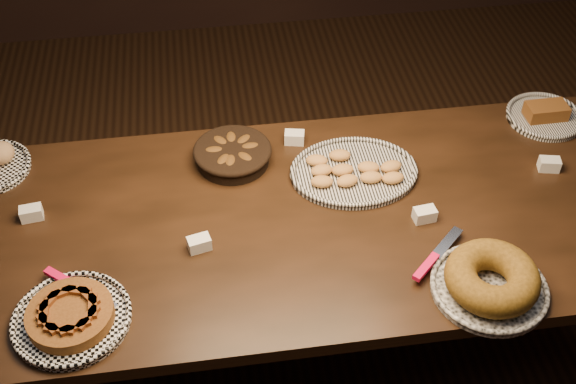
{
  "coord_description": "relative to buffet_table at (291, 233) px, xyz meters",
  "views": [
    {
      "loc": [
        -0.25,
        -1.62,
        2.42
      ],
      "look_at": [
        -0.0,
        0.05,
        0.82
      ],
      "focal_mm": 45.0,
      "sensor_mm": 36.0,
      "label": 1
    }
  ],
  "objects": [
    {
      "name": "ground",
      "position": [
        0.0,
        0.0,
        -0.68
      ],
      "size": [
        5.0,
        5.0,
        0.0
      ],
      "primitive_type": "plane",
      "color": "black",
      "rests_on": "ground"
    },
    {
      "name": "buffet_table",
      "position": [
        0.0,
        0.0,
        0.0
      ],
      "size": [
        2.4,
        1.0,
        0.75
      ],
      "color": "black",
      "rests_on": "ground"
    },
    {
      "name": "apple_tart_plate",
      "position": [
        -0.68,
        -0.32,
        0.1
      ],
      "size": [
        0.34,
        0.36,
        0.06
      ],
      "rotation": [
        0.0,
        0.0,
        0.04
      ],
      "color": "white",
      "rests_on": "buffet_table"
    },
    {
      "name": "madeleine_platter",
      "position": [
        0.24,
        0.17,
        0.09
      ],
      "size": [
        0.44,
        0.36,
        0.05
      ],
      "rotation": [
        0.0,
        0.0,
        -0.21
      ],
      "color": "black",
      "rests_on": "buffet_table"
    },
    {
      "name": "bundt_cake_plate",
      "position": [
        0.53,
        -0.38,
        0.12
      ],
      "size": [
        0.39,
        0.42,
        0.11
      ],
      "rotation": [
        0.0,
        0.0,
        -0.2
      ],
      "color": "black",
      "rests_on": "buffet_table"
    },
    {
      "name": "croissant_basket",
      "position": [
        -0.16,
        0.3,
        0.11
      ],
      "size": [
        0.32,
        0.32,
        0.07
      ],
      "rotation": [
        0.0,
        0.0,
        0.32
      ],
      "color": "black",
      "rests_on": "buffet_table"
    },
    {
      "name": "loaf_plate",
      "position": [
        1.02,
        0.38,
        0.09
      ],
      "size": [
        0.29,
        0.29,
        0.07
      ],
      "rotation": [
        0.0,
        0.0,
        0.01
      ],
      "color": "black",
      "rests_on": "buffet_table"
    },
    {
      "name": "tent_cards",
      "position": [
        0.06,
        0.09,
        0.1
      ],
      "size": [
        1.83,
        0.53,
        0.04
      ],
      "color": "white",
      "rests_on": "buffet_table"
    }
  ]
}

